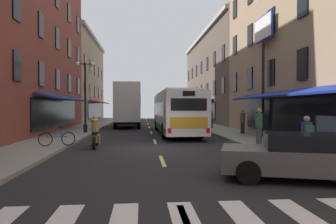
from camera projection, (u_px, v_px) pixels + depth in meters
name	position (u px, v px, depth m)	size (l,w,h in m)	color
ground_plane	(157.00, 149.00, 15.16)	(34.80, 80.00, 0.10)	black
lane_centre_dashes	(158.00, 149.00, 14.91)	(0.14, 73.90, 0.01)	#DBCC4C
sidewalk_left	(33.00, 148.00, 14.65)	(3.00, 80.00, 0.14)	gray
sidewalk_right	(274.00, 146.00, 15.66)	(3.00, 80.00, 0.14)	gray
billboard_sign	(263.00, 45.00, 19.97)	(0.40, 2.81, 7.75)	black
transit_bus	(175.00, 112.00, 23.44)	(2.76, 12.13, 3.15)	white
box_truck	(127.00, 106.00, 30.23)	(2.67, 7.04, 4.26)	white
sedan_near	(305.00, 156.00, 8.54)	(4.74, 3.02, 1.29)	#515154
sedan_mid	(129.00, 118.00, 38.69)	(1.99, 4.58, 1.38)	black
motorcycle_rider	(95.00, 133.00, 15.43)	(0.62, 2.07, 1.66)	black
bicycle_near	(57.00, 138.00, 15.06)	(1.68, 0.57, 0.91)	black
pedestrian_near	(307.00, 138.00, 10.70)	(0.36, 0.52, 1.58)	#4C4C51
pedestrian_mid	(243.00, 121.00, 22.11)	(0.36, 0.36, 1.69)	black
pedestrian_far	(259.00, 126.00, 15.04)	(0.36, 0.36, 1.83)	#4C4C51
pedestrian_rear	(211.00, 118.00, 27.50)	(0.36, 0.36, 1.69)	navy
street_lamp_twin	(85.00, 93.00, 22.96)	(1.42, 0.32, 5.23)	black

